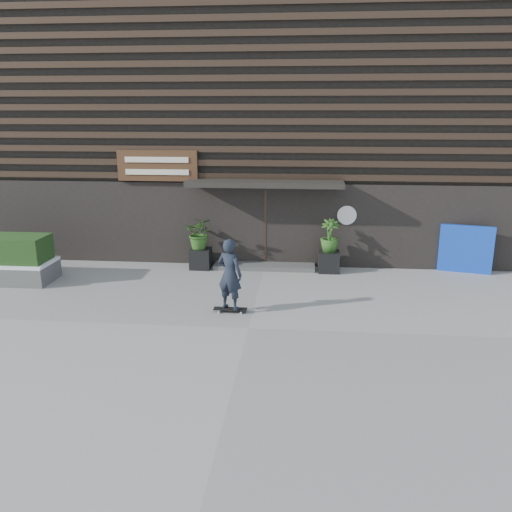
# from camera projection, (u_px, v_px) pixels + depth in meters

# --- Properties ---
(ground) EXTENTS (80.00, 80.00, 0.00)m
(ground) POSITION_uv_depth(u_px,v_px,m) (248.00, 328.00, 11.37)
(ground) COLOR gray
(ground) RESTS_ON ground
(entrance_step) EXTENTS (3.00, 0.80, 0.12)m
(entrance_step) POSITION_uv_depth(u_px,v_px,m) (265.00, 266.00, 15.77)
(entrance_step) COLOR #464644
(entrance_step) RESTS_ON ground
(planter_pot_left) EXTENTS (0.60, 0.60, 0.60)m
(planter_pot_left) POSITION_uv_depth(u_px,v_px,m) (201.00, 258.00, 15.68)
(planter_pot_left) COLOR black
(planter_pot_left) RESTS_ON ground
(bamboo_left) EXTENTS (0.86, 0.75, 0.96)m
(bamboo_left) POSITION_uv_depth(u_px,v_px,m) (200.00, 233.00, 15.48)
(bamboo_left) COLOR #2D591E
(bamboo_left) RESTS_ON planter_pot_left
(planter_pot_right) EXTENTS (0.60, 0.60, 0.60)m
(planter_pot_right) POSITION_uv_depth(u_px,v_px,m) (329.00, 262.00, 15.35)
(planter_pot_right) COLOR black
(planter_pot_right) RESTS_ON ground
(bamboo_right) EXTENTS (0.54, 0.54, 0.96)m
(bamboo_right) POSITION_uv_depth(u_px,v_px,m) (330.00, 236.00, 15.14)
(bamboo_right) COLOR #2D591E
(bamboo_right) RESTS_ON planter_pot_right
(blue_tarp) EXTENTS (1.47, 0.47, 1.39)m
(blue_tarp) POSITION_uv_depth(u_px,v_px,m) (466.00, 249.00, 15.18)
(blue_tarp) COLOR #0D35B5
(blue_tarp) RESTS_ON ground
(building) EXTENTS (18.00, 11.00, 8.00)m
(building) POSITION_uv_depth(u_px,v_px,m) (276.00, 127.00, 19.88)
(building) COLOR black
(building) RESTS_ON ground
(skateboarder) EXTENTS (0.78, 0.60, 1.77)m
(skateboarder) POSITION_uv_depth(u_px,v_px,m) (230.00, 275.00, 12.04)
(skateboarder) COLOR black
(skateboarder) RESTS_ON ground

